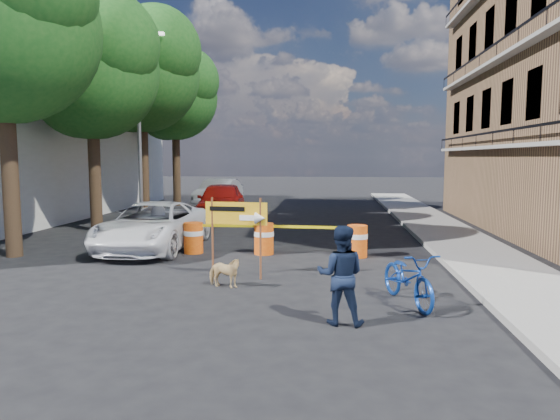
% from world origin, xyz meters
% --- Properties ---
extents(ground, '(120.00, 120.00, 0.00)m').
position_xyz_m(ground, '(0.00, 0.00, 0.00)').
color(ground, black).
rests_on(ground, ground).
extents(sidewalk_east, '(2.40, 40.00, 0.15)m').
position_xyz_m(sidewalk_east, '(6.20, 6.00, 0.07)').
color(sidewalk_east, gray).
rests_on(sidewalk_east, ground).
extents(tree_near, '(5.46, 5.20, 9.15)m').
position_xyz_m(tree_near, '(-6.73, 2.00, 6.36)').
color(tree_near, '#332316').
rests_on(tree_near, ground).
extents(tree_mid_a, '(5.25, 5.00, 8.68)m').
position_xyz_m(tree_mid_a, '(-6.74, 7.00, 6.01)').
color(tree_mid_a, '#332316').
rests_on(tree_mid_a, ground).
extents(tree_mid_b, '(5.67, 5.40, 9.62)m').
position_xyz_m(tree_mid_b, '(-6.73, 12.00, 6.71)').
color(tree_mid_b, '#332316').
rests_on(tree_mid_b, ground).
extents(tree_far, '(5.04, 4.80, 8.84)m').
position_xyz_m(tree_far, '(-6.74, 17.00, 6.22)').
color(tree_far, '#332316').
rests_on(tree_far, ground).
extents(streetlamp, '(1.25, 0.18, 8.00)m').
position_xyz_m(streetlamp, '(-5.93, 9.50, 4.38)').
color(streetlamp, gray).
rests_on(streetlamp, ground).
extents(barrel_far_left, '(0.58, 0.58, 0.90)m').
position_xyz_m(barrel_far_left, '(-3.49, 3.07, 0.47)').
color(barrel_far_left, '#DF440D').
rests_on(barrel_far_left, ground).
extents(barrel_mid_left, '(0.58, 0.58, 0.90)m').
position_xyz_m(barrel_mid_left, '(-1.89, 3.00, 0.47)').
color(barrel_mid_left, '#DF440D').
rests_on(barrel_mid_left, ground).
extents(barrel_mid_right, '(0.58, 0.58, 0.90)m').
position_xyz_m(barrel_mid_right, '(0.18, 3.05, 0.47)').
color(barrel_mid_right, '#DF440D').
rests_on(barrel_mid_right, ground).
extents(barrel_far_right, '(0.58, 0.58, 0.90)m').
position_xyz_m(barrel_far_right, '(2.84, 2.91, 0.47)').
color(barrel_far_right, '#DF440D').
rests_on(barrel_far_right, ground).
extents(detour_sign, '(1.46, 0.31, 1.88)m').
position_xyz_m(detour_sign, '(0.12, 0.12, 1.38)').
color(detour_sign, '#592D19').
rests_on(detour_sign, ground).
extents(pedestrian, '(0.87, 0.70, 1.68)m').
position_xyz_m(pedestrian, '(2.27, -2.81, 0.84)').
color(pedestrian, black).
rests_on(pedestrian, ground).
extents(bicycle, '(0.98, 1.21, 1.98)m').
position_xyz_m(bicycle, '(3.57, -1.55, 0.99)').
color(bicycle, '#133EA2').
rests_on(bicycle, ground).
extents(dog, '(0.86, 0.55, 0.67)m').
position_xyz_m(dog, '(-0.18, -0.72, 0.33)').
color(dog, '#DBBA7E').
rests_on(dog, ground).
extents(suv_white, '(2.49, 5.19, 1.43)m').
position_xyz_m(suv_white, '(-3.28, 3.50, 0.71)').
color(suv_white, white).
rests_on(suv_white, ground).
extents(sedan_red, '(2.61, 5.14, 1.68)m').
position_xyz_m(sedan_red, '(-2.80, 10.80, 0.84)').
color(sedan_red, maroon).
rests_on(sedan_red, ground).
extents(sedan_silver, '(1.99, 4.89, 1.58)m').
position_xyz_m(sedan_silver, '(-4.19, 16.37, 0.79)').
color(sedan_silver, '#A6A9AD').
rests_on(sedan_silver, ground).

